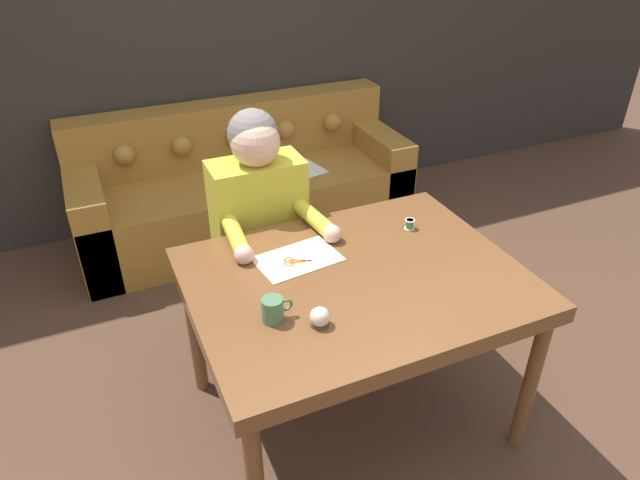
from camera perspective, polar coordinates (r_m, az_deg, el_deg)
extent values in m
plane|color=#4C3323|center=(2.74, 4.41, -16.21)|extent=(16.00, 16.00, 0.00)
cube|color=#2D2823|center=(3.92, -10.51, 20.51)|extent=(8.00, 0.06, 2.60)
cube|color=brown|center=(2.23, 3.60, -4.31)|extent=(1.27, 0.99, 0.07)
cylinder|color=brown|center=(2.50, 20.27, -13.35)|extent=(0.06, 0.06, 0.69)
cylinder|color=brown|center=(2.65, -12.44, -8.82)|extent=(0.06, 0.06, 0.69)
cylinder|color=brown|center=(2.99, 9.42, -3.04)|extent=(0.06, 0.06, 0.69)
cube|color=olive|center=(3.88, -7.37, 3.61)|extent=(2.15, 0.77, 0.44)
cube|color=olive|center=(3.95, -9.03, 10.73)|extent=(2.15, 0.22, 0.40)
cube|color=olive|center=(3.73, -21.89, 1.57)|extent=(0.20, 0.77, 0.60)
cube|color=olive|center=(4.18, 5.49, 7.16)|extent=(0.20, 0.77, 0.60)
sphere|color=olive|center=(3.72, -18.95, 8.06)|extent=(0.13, 0.13, 0.13)
sphere|color=olive|center=(3.76, -13.65, 9.14)|extent=(0.13, 0.13, 0.13)
sphere|color=olive|center=(3.83, -8.48, 10.11)|extent=(0.13, 0.13, 0.13)
sphere|color=olive|center=(3.93, -3.49, 10.97)|extent=(0.13, 0.13, 0.13)
sphere|color=olive|center=(4.06, 1.24, 11.70)|extent=(0.13, 0.13, 0.13)
cube|color=white|center=(3.80, -2.07, 6.98)|extent=(0.34, 0.31, 0.00)
cylinder|color=#33281E|center=(2.95, -5.62, -5.80)|extent=(0.28, 0.28, 0.48)
cube|color=gold|center=(2.68, -6.17, 2.72)|extent=(0.43, 0.22, 0.52)
sphere|color=#DBAD8E|center=(2.51, -6.50, 9.68)|extent=(0.22, 0.22, 0.22)
sphere|color=slate|center=(2.52, -6.75, 10.49)|extent=(0.22, 0.22, 0.22)
cylinder|color=gold|center=(2.40, -8.39, 0.31)|extent=(0.09, 0.29, 0.07)
sphere|color=#DBAD8E|center=(2.28, -7.61, -1.46)|extent=(0.08, 0.08, 0.08)
cylinder|color=gold|center=(2.50, -0.46, 2.08)|extent=(0.10, 0.29, 0.07)
sphere|color=#DBAD8E|center=(2.39, 1.24, 0.60)|extent=(0.08, 0.08, 0.08)
cube|color=beige|center=(2.29, -2.25, -1.90)|extent=(0.36, 0.25, 0.00)
cube|color=silver|center=(2.29, -0.05, -1.93)|extent=(0.11, 0.03, 0.00)
cube|color=#D1511E|center=(2.27, -2.21, -2.26)|extent=(0.07, 0.02, 0.00)
torus|color=#D1511E|center=(2.27, -3.07, -2.39)|extent=(0.04, 0.04, 0.01)
cube|color=silver|center=(2.27, 0.00, -2.20)|extent=(0.10, 0.06, 0.00)
cube|color=#D1511E|center=(2.28, -2.23, -2.09)|extent=(0.07, 0.04, 0.00)
torus|color=#D1511E|center=(2.29, -3.10, -2.04)|extent=(0.04, 0.04, 0.01)
cylinder|color=silver|center=(2.28, -1.35, -2.13)|extent=(0.01, 0.01, 0.01)
cylinder|color=#47704C|center=(1.97, -4.77, -6.97)|extent=(0.08, 0.08, 0.09)
torus|color=#47704C|center=(1.98, -3.41, -6.51)|extent=(0.05, 0.01, 0.05)
cylinder|color=#338C4C|center=(2.52, 8.95, 1.57)|extent=(0.03, 0.03, 0.04)
cylinder|color=beige|center=(2.51, 8.99, 1.98)|extent=(0.04, 0.04, 0.00)
cylinder|color=beige|center=(2.53, 8.91, 1.17)|extent=(0.04, 0.04, 0.00)
cylinder|color=#4C3828|center=(1.97, -0.02, -8.37)|extent=(0.06, 0.06, 0.01)
sphere|color=beige|center=(1.95, -0.02, -7.68)|extent=(0.07, 0.07, 0.07)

